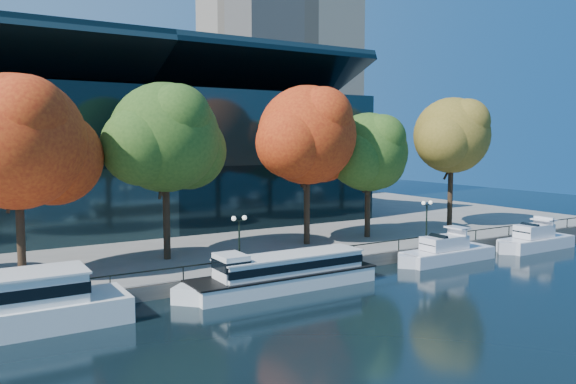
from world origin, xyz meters
TOP-DOWN VIEW (x-y plane):
  - ground at (0.00, 0.00)m, footprint 160.00×160.00m
  - promenade at (0.00, 36.38)m, footprint 90.00×67.08m
  - railing at (0.00, 3.25)m, footprint 88.20×0.08m
  - convention_building at (-4.00, 31.79)m, footprint 50.00×24.57m
  - office_tower at (28.00, 55.00)m, footprint 22.50×22.50m
  - tour_boat at (-3.56, 0.93)m, footprint 15.68×3.50m
  - cruiser_near at (13.38, 1.06)m, footprint 10.34×2.66m
  - cruiser_far at (25.03, 0.41)m, footprint 9.64×2.67m
  - tree_1 at (-19.40, 8.58)m, footprint 11.48×9.42m
  - tree_2 at (-8.40, 10.50)m, footprint 11.02×9.03m
  - tree_3 at (4.97, 10.00)m, footprint 11.39×9.34m
  - tree_4 at (12.25, 10.05)m, footprint 9.74×7.99m
  - tree_5 at (23.97, 10.02)m, footprint 10.35×8.49m
  - lamp_1 at (-5.02, 4.50)m, footprint 1.26×0.36m
  - lamp_2 at (14.60, 4.50)m, footprint 1.26×0.36m

SIDE VIEW (x-z plane):
  - ground at x=0.00m, z-range 0.00..0.00m
  - promenade at x=0.00m, z-range 0.00..1.00m
  - cruiser_near at x=13.38m, z-range -0.57..2.43m
  - cruiser_far at x=25.03m, z-range -0.57..2.57m
  - tour_boat at x=-3.56m, z-range -0.22..2.75m
  - railing at x=0.00m, z-range 1.44..2.43m
  - lamp_1 at x=-5.02m, z-range 1.97..6.00m
  - lamp_2 at x=14.60m, z-range 1.97..6.00m
  - convention_building at x=-4.00m, z-range -2.21..19.22m
  - tree_4 at x=12.25m, z-range 3.13..15.53m
  - tree_1 at x=-19.40m, z-range 3.31..17.52m
  - tree_2 at x=-8.40m, z-range 3.56..17.89m
  - tree_3 at x=4.97m, z-range 3.60..18.31m
  - tree_5 at x=23.97m, z-range 3.84..18.17m
  - office_tower at x=28.00m, z-range 0.07..65.97m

